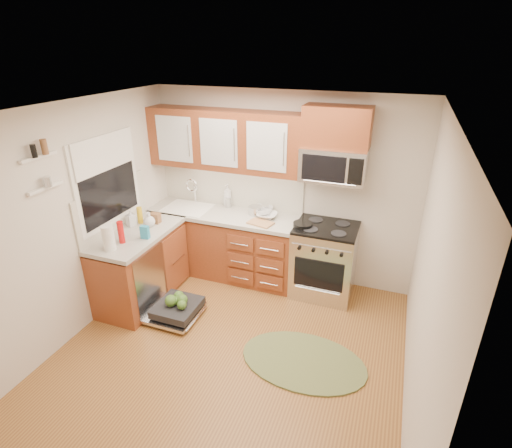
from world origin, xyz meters
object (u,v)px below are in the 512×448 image
at_px(bowl_a, 267,215).
at_px(cutting_board, 261,223).
at_px(skillet, 303,225).
at_px(stock_pot, 255,210).
at_px(rug, 303,361).
at_px(upper_cabinets, 225,140).
at_px(sink, 188,216).
at_px(bowl_b, 262,210).
at_px(cup, 268,211).
at_px(range, 324,260).
at_px(microwave, 333,165).
at_px(paper_towel_roll, 109,238).
at_px(dishwasher, 175,310).

bearing_deg(bowl_a, cutting_board, -93.57).
bearing_deg(skillet, stock_pot, 163.85).
bearing_deg(rug, upper_cabinets, 135.43).
bearing_deg(stock_pot, sink, -172.84).
relative_size(sink, bowl_b, 2.15).
bearing_deg(cup, range, -12.86).
height_order(skillet, bowl_b, bowl_b).
xyz_separation_m(sink, skillet, (1.65, -0.08, 0.17)).
xyz_separation_m(bowl_b, cup, (0.07, 0.02, -0.00)).
distance_m(sink, cup, 1.13).
height_order(upper_cabinets, bowl_a, upper_cabinets).
distance_m(upper_cabinets, stock_pot, 0.99).
height_order(range, bowl_a, bowl_a).
height_order(stock_pot, cup, stock_pot).
bearing_deg(microwave, rug, -86.55).
relative_size(upper_cabinets, cutting_board, 6.69).
height_order(upper_cabinets, bowl_b, upper_cabinets).
bearing_deg(bowl_b, paper_towel_roll, -128.71).
bearing_deg(bowl_a, skillet, -15.91).
bearing_deg(skillet, cup, 153.04).
xyz_separation_m(rug, bowl_b, (-0.99, 1.49, 0.96)).
distance_m(skillet, paper_towel_roll, 2.25).
xyz_separation_m(range, microwave, (0.00, 0.12, 1.23)).
bearing_deg(sink, skillet, -2.80).
bearing_deg(stock_pot, skillet, -16.15).
relative_size(sink, paper_towel_roll, 2.16).
bearing_deg(cup, cutting_board, -86.01).
height_order(cutting_board, cup, cup).
relative_size(sink, rug, 0.48).
bearing_deg(bowl_a, bowl_b, 132.62).
relative_size(microwave, bowl_a, 2.90).
bearing_deg(range, upper_cabinets, 174.11).
relative_size(upper_cabinets, bowl_b, 7.12).
bearing_deg(sink, dishwasher, -70.80).
distance_m(skillet, stock_pot, 0.72).
distance_m(microwave, dishwasher, 2.55).
bearing_deg(microwave, range, -90.00).
relative_size(range, cup, 8.87).
distance_m(skillet, cup, 0.62).
xyz_separation_m(microwave, rug, (0.09, -1.44, -1.69)).
relative_size(rug, paper_towel_roll, 4.53).
bearing_deg(paper_towel_roll, dishwasher, 21.90).
relative_size(range, skillet, 3.95).
bearing_deg(stock_pot, bowl_a, -16.85).
distance_m(upper_cabinets, bowl_b, 1.04).
bearing_deg(rug, dishwasher, 173.17).
height_order(range, microwave, microwave).
bearing_deg(upper_cabinets, dishwasher, -96.04).
xyz_separation_m(microwave, stock_pot, (-0.97, -0.01, -0.72)).
xyz_separation_m(range, bowl_b, (-0.90, 0.17, 0.50)).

